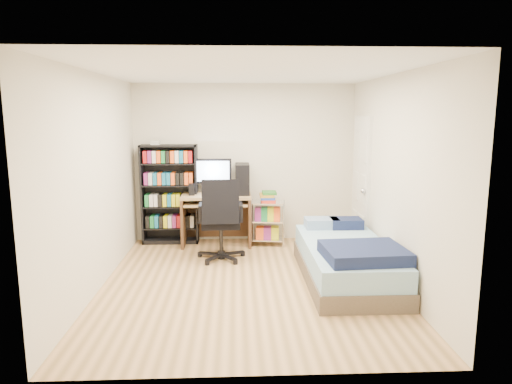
{
  "coord_description": "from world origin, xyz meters",
  "views": [
    {
      "loc": [
        -0.14,
        -5.28,
        2.04
      ],
      "look_at": [
        0.11,
        0.4,
        1.05
      ],
      "focal_mm": 32.0,
      "sensor_mm": 36.0,
      "label": 1
    }
  ],
  "objects_px": {
    "media_shelf": "(170,193)",
    "bed": "(347,260)",
    "office_chair": "(221,234)",
    "computer_desk": "(223,198)"
  },
  "relations": [
    {
      "from": "computer_desk",
      "to": "bed",
      "type": "bearing_deg",
      "value": -47.39
    },
    {
      "from": "media_shelf",
      "to": "bed",
      "type": "distance_m",
      "value": 3.04
    },
    {
      "from": "media_shelf",
      "to": "office_chair",
      "type": "distance_m",
      "value": 1.31
    },
    {
      "from": "media_shelf",
      "to": "computer_desk",
      "type": "height_order",
      "value": "media_shelf"
    },
    {
      "from": "media_shelf",
      "to": "bed",
      "type": "height_order",
      "value": "media_shelf"
    },
    {
      "from": "media_shelf",
      "to": "office_chair",
      "type": "bearing_deg",
      "value": -48.12
    },
    {
      "from": "computer_desk",
      "to": "bed",
      "type": "xyz_separation_m",
      "value": [
        1.56,
        -1.69,
        -0.46
      ]
    },
    {
      "from": "office_chair",
      "to": "bed",
      "type": "bearing_deg",
      "value": -30.27
    },
    {
      "from": "media_shelf",
      "to": "bed",
      "type": "bearing_deg",
      "value": -36.7
    },
    {
      "from": "media_shelf",
      "to": "office_chair",
      "type": "height_order",
      "value": "media_shelf"
    }
  ]
}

